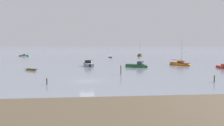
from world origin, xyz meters
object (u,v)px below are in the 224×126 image
(rowboat_moored_1, at_px, (31,70))
(mooring_post_right, at_px, (47,81))
(channel_buoy, at_px, (28,56))
(motorboat_moored_1, at_px, (224,67))
(sailboat_moored_1, at_px, (180,64))
(motorboat_moored_2, at_px, (88,65))
(sailboat_moored_2, at_px, (140,55))
(rowboat_moored_0, at_px, (90,61))
(mooring_post_left, at_px, (121,70))
(rowboat_moored_2, at_px, (110,57))
(sailboat_moored_0, at_px, (23,56))
(mooring_post_near, at_px, (214,79))
(motorboat_moored_0, at_px, (139,66))

(rowboat_moored_1, distance_m, mooring_post_right, 21.80)
(channel_buoy, bearing_deg, motorboat_moored_1, -43.75)
(sailboat_moored_1, bearing_deg, motorboat_moored_2, -127.20)
(sailboat_moored_2, height_order, motorboat_moored_1, sailboat_moored_2)
(rowboat_moored_0, distance_m, motorboat_moored_1, 43.44)
(rowboat_moored_0, relative_size, mooring_post_left, 1.75)
(rowboat_moored_1, xyz_separation_m, mooring_post_right, (6.75, -20.73, 0.39))
(sailboat_moored_1, xyz_separation_m, motorboat_moored_2, (-26.77, 0.72, 0.02))
(rowboat_moored_2, xyz_separation_m, motorboat_moored_2, (-10.31, -40.43, 0.17))
(motorboat_moored_2, relative_size, mooring_post_left, 3.01)
(rowboat_moored_0, height_order, motorboat_moored_2, motorboat_moored_2)
(sailboat_moored_0, distance_m, motorboat_moored_1, 91.22)
(motorboat_moored_1, distance_m, channel_buoy, 86.28)
(channel_buoy, bearing_deg, rowboat_moored_2, -12.85)
(mooring_post_near, relative_size, mooring_post_right, 1.07)
(sailboat_moored_1, height_order, motorboat_moored_1, sailboat_moored_1)
(mooring_post_left, bearing_deg, mooring_post_near, -39.34)
(motorboat_moored_2, distance_m, mooring_post_left, 21.14)
(rowboat_moored_0, distance_m, sailboat_moored_2, 41.13)
(sailboat_moored_0, height_order, rowboat_moored_1, sailboat_moored_0)
(rowboat_moored_2, distance_m, motorboat_moored_1, 56.54)
(rowboat_moored_2, relative_size, mooring_post_left, 2.11)
(rowboat_moored_2, bearing_deg, channel_buoy, -101.51)
(rowboat_moored_1, xyz_separation_m, mooring_post_left, (20.16, -9.30, 0.76))
(motorboat_moored_1, bearing_deg, sailboat_moored_0, -130.16)
(channel_buoy, bearing_deg, rowboat_moored_0, -48.96)
(motorboat_moored_1, height_order, mooring_post_left, mooring_post_left)
(rowboat_moored_1, distance_m, motorboat_moored_1, 48.18)
(sailboat_moored_0, bearing_deg, mooring_post_left, -102.63)
(sailboat_moored_2, distance_m, mooring_post_right, 86.94)
(sailboat_moored_2, xyz_separation_m, mooring_post_near, (-4.71, -80.95, 0.26))
(mooring_post_left, distance_m, mooring_post_right, 17.62)
(mooring_post_right, bearing_deg, motorboat_moored_2, 77.94)
(motorboat_moored_0, height_order, motorboat_moored_2, motorboat_moored_2)
(sailboat_moored_2, xyz_separation_m, mooring_post_left, (-18.98, -69.26, 0.59))
(motorboat_moored_0, relative_size, mooring_post_right, 5.11)
(rowboat_moored_2, distance_m, channel_buoy, 38.91)
(sailboat_moored_0, distance_m, mooring_post_right, 87.87)
(rowboat_moored_0, relative_size, mooring_post_near, 2.81)
(rowboat_moored_0, distance_m, sailboat_moored_1, 31.21)
(rowboat_moored_2, relative_size, channel_buoy, 1.97)
(sailboat_moored_1, xyz_separation_m, channel_buoy, (-54.40, 49.80, 0.12))
(sailboat_moored_1, distance_m, mooring_post_left, 27.87)
(mooring_post_near, distance_m, mooring_post_right, 27.68)
(motorboat_moored_0, distance_m, mooring_post_right, 33.30)
(sailboat_moored_1, distance_m, mooring_post_near, 31.56)
(sailboat_moored_2, bearing_deg, mooring_post_near, -159.51)
(channel_buoy, distance_m, mooring_post_near, 94.30)
(motorboat_moored_0, xyz_separation_m, mooring_post_left, (-7.08, -14.82, 0.55))
(sailboat_moored_1, height_order, mooring_post_near, sailboat_moored_1)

